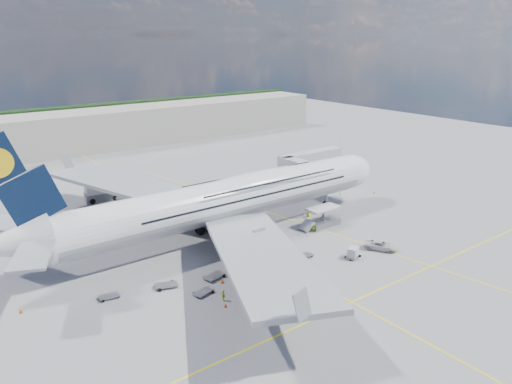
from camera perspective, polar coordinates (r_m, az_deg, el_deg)
ground at (r=83.54m, az=0.65°, el=-7.00°), size 300.00×300.00×0.00m
taxi_line_main at (r=83.54m, az=0.65°, el=-6.99°), size 0.25×220.00×0.01m
taxi_line_cross at (r=70.58m, az=10.89°, el=-12.24°), size 120.00×0.25×0.01m
taxi_line_diag at (r=98.91m, az=3.50°, el=-3.03°), size 14.16×99.06×0.01m
airliner at (r=88.74m, az=-3.17°, el=-0.76°), size 77.26×79.15×23.71m
jet_bridge at (r=114.78m, az=6.02°, el=3.40°), size 18.80×12.10×8.50m
cargo_loader at (r=95.42m, az=7.59°, el=-3.14°), size 8.53×3.20×3.67m
terminal at (r=164.37m, az=-20.25°, el=6.40°), size 180.00×16.00×12.00m
tree_line at (r=220.10m, az=-13.81°, el=9.02°), size 160.00×6.00×8.00m
dolly_row_a at (r=73.97m, az=-10.26°, el=-10.41°), size 3.69×2.77×0.48m
dolly_row_b at (r=75.58m, az=-4.79°, el=-9.53°), size 3.60×2.49×0.48m
dolly_row_c at (r=71.50m, az=-6.04°, el=-11.29°), size 3.21×2.22×0.43m
dolly_back at (r=72.99m, az=-16.42°, el=-11.34°), size 2.95×1.88×0.40m
dolly_nose_far at (r=82.12m, az=5.45°, el=-7.26°), size 3.15×1.73×0.46m
dolly_nose_near at (r=83.00m, az=11.03°, el=-6.79°), size 3.17×2.52×1.77m
baggage_tug at (r=78.86m, az=0.02°, el=-7.84°), size 3.27×1.63×2.01m
catering_truck_inner at (r=106.40m, az=-12.32°, el=-0.86°), size 6.57×2.60×3.92m
catering_truck_outer at (r=113.52m, az=-17.21°, el=0.03°), size 7.66×3.45×4.45m
service_van at (r=87.13m, az=14.09°, el=-5.94°), size 5.00×6.05×1.53m
crew_nose at (r=113.85m, az=9.60°, el=-0.04°), size 0.67×0.56×1.56m
crew_loader at (r=92.26m, az=6.60°, el=-4.15°), size 0.94×0.96×1.56m
crew_wing at (r=69.40m, az=-3.75°, el=-11.73°), size 0.50×0.98×1.61m
crew_van at (r=99.72m, az=6.03°, el=-2.39°), size 0.63×0.90×1.74m
crew_tug at (r=73.19m, az=1.96°, el=-9.88°), size 1.36×0.88×1.99m
cone_nose at (r=117.11m, az=13.36°, el=-0.06°), size 0.39×0.39×0.50m
cone_wing_left_inner at (r=102.50m, az=-11.23°, el=-2.45°), size 0.40×0.40×0.51m
cone_wing_left_outer at (r=105.56m, az=-16.09°, el=-2.21°), size 0.44×0.44×0.56m
cone_wing_right_inner at (r=74.15m, az=-3.86°, el=-10.13°), size 0.50×0.50×0.64m
cone_wing_right_outer at (r=68.24m, az=-3.50°, el=-12.80°), size 0.43×0.43×0.54m
cone_tail at (r=73.49m, az=-25.29°, el=-12.21°), size 0.48×0.48×0.61m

